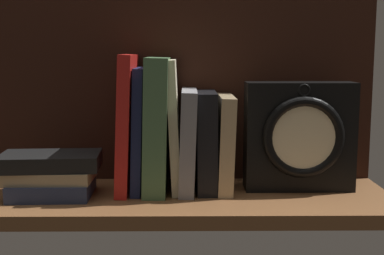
{
  "coord_description": "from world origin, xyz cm",
  "views": [
    {
      "loc": [
        1.67,
        -93.83,
        26.33
      ],
      "look_at": [
        2.66,
        3.7,
        11.93
      ],
      "focal_mm": 48.94,
      "sensor_mm": 36.0,
      "label": 1
    }
  ],
  "objects_px": {
    "book_green_romantic": "(157,124)",
    "book_black_skeptic": "(206,141)",
    "book_tan_shortstories": "(225,143)",
    "framed_clock": "(300,136)",
    "book_navy_bierce": "(139,129)",
    "book_gray_chess": "(188,140)",
    "book_cream_twain": "(174,126)",
    "book_red_requiem": "(127,123)",
    "book_stack_side": "(51,174)"
  },
  "relations": [
    {
      "from": "book_green_romantic",
      "to": "book_black_skeptic",
      "type": "bearing_deg",
      "value": 0.0
    },
    {
      "from": "book_tan_shortstories",
      "to": "book_black_skeptic",
      "type": "bearing_deg",
      "value": 180.0
    },
    {
      "from": "book_black_skeptic",
      "to": "framed_clock",
      "type": "bearing_deg",
      "value": -1.53
    },
    {
      "from": "book_navy_bierce",
      "to": "book_gray_chess",
      "type": "relative_size",
      "value": 1.22
    },
    {
      "from": "book_cream_twain",
      "to": "framed_clock",
      "type": "bearing_deg",
      "value": -1.14
    },
    {
      "from": "book_red_requiem",
      "to": "book_navy_bierce",
      "type": "distance_m",
      "value": 0.03
    },
    {
      "from": "book_gray_chess",
      "to": "book_stack_side",
      "type": "relative_size",
      "value": 1.04
    },
    {
      "from": "book_cream_twain",
      "to": "book_gray_chess",
      "type": "height_order",
      "value": "book_cream_twain"
    },
    {
      "from": "book_red_requiem",
      "to": "book_green_romantic",
      "type": "height_order",
      "value": "book_red_requiem"
    },
    {
      "from": "book_black_skeptic",
      "to": "book_gray_chess",
      "type": "bearing_deg",
      "value": 180.0
    },
    {
      "from": "book_cream_twain",
      "to": "book_stack_side",
      "type": "xyz_separation_m",
      "value": [
        -0.22,
        -0.04,
        -0.08
      ]
    },
    {
      "from": "book_black_skeptic",
      "to": "book_stack_side",
      "type": "distance_m",
      "value": 0.29
    },
    {
      "from": "book_navy_bierce",
      "to": "book_cream_twain",
      "type": "xyz_separation_m",
      "value": [
        0.07,
        0.0,
        0.01
      ]
    },
    {
      "from": "book_tan_shortstories",
      "to": "book_cream_twain",
      "type": "bearing_deg",
      "value": 180.0
    },
    {
      "from": "book_green_romantic",
      "to": "book_cream_twain",
      "type": "relative_size",
      "value": 1.02
    },
    {
      "from": "book_red_requiem",
      "to": "book_green_romantic",
      "type": "relative_size",
      "value": 1.02
    },
    {
      "from": "framed_clock",
      "to": "book_stack_side",
      "type": "distance_m",
      "value": 0.47
    },
    {
      "from": "book_red_requiem",
      "to": "book_tan_shortstories",
      "type": "bearing_deg",
      "value": 0.0
    },
    {
      "from": "book_tan_shortstories",
      "to": "framed_clock",
      "type": "distance_m",
      "value": 0.14
    },
    {
      "from": "book_green_romantic",
      "to": "book_cream_twain",
      "type": "bearing_deg",
      "value": 0.0
    },
    {
      "from": "book_red_requiem",
      "to": "book_cream_twain",
      "type": "distance_m",
      "value": 0.09
    },
    {
      "from": "book_red_requiem",
      "to": "book_black_skeptic",
      "type": "relative_size",
      "value": 1.37
    },
    {
      "from": "book_tan_shortstories",
      "to": "book_stack_side",
      "type": "relative_size",
      "value": 0.98
    },
    {
      "from": "book_navy_bierce",
      "to": "book_cream_twain",
      "type": "distance_m",
      "value": 0.07
    },
    {
      "from": "book_navy_bierce",
      "to": "book_tan_shortstories",
      "type": "distance_m",
      "value": 0.16
    },
    {
      "from": "book_green_romantic",
      "to": "book_gray_chess",
      "type": "xyz_separation_m",
      "value": [
        0.06,
        0.0,
        -0.03
      ]
    },
    {
      "from": "book_cream_twain",
      "to": "book_stack_side",
      "type": "distance_m",
      "value": 0.24
    },
    {
      "from": "book_black_skeptic",
      "to": "book_red_requiem",
      "type": "bearing_deg",
      "value": 180.0
    },
    {
      "from": "book_tan_shortstories",
      "to": "book_navy_bierce",
      "type": "bearing_deg",
      "value": 180.0
    },
    {
      "from": "book_navy_bierce",
      "to": "framed_clock",
      "type": "relative_size",
      "value": 1.13
    },
    {
      "from": "book_stack_side",
      "to": "book_navy_bierce",
      "type": "bearing_deg",
      "value": 15.44
    },
    {
      "from": "book_gray_chess",
      "to": "book_red_requiem",
      "type": "bearing_deg",
      "value": 180.0
    },
    {
      "from": "book_stack_side",
      "to": "book_gray_chess",
      "type": "bearing_deg",
      "value": 9.96
    },
    {
      "from": "book_cream_twain",
      "to": "book_green_romantic",
      "type": "bearing_deg",
      "value": 180.0
    },
    {
      "from": "book_navy_bierce",
      "to": "framed_clock",
      "type": "height_order",
      "value": "book_navy_bierce"
    },
    {
      "from": "book_red_requiem",
      "to": "book_navy_bierce",
      "type": "xyz_separation_m",
      "value": [
        0.02,
        0.0,
        -0.01
      ]
    },
    {
      "from": "book_navy_bierce",
      "to": "book_black_skeptic",
      "type": "bearing_deg",
      "value": 0.0
    },
    {
      "from": "book_navy_bierce",
      "to": "book_tan_shortstories",
      "type": "height_order",
      "value": "book_navy_bierce"
    },
    {
      "from": "book_red_requiem",
      "to": "book_cream_twain",
      "type": "xyz_separation_m",
      "value": [
        0.09,
        0.0,
        -0.0
      ]
    },
    {
      "from": "framed_clock",
      "to": "book_stack_side",
      "type": "relative_size",
      "value": 1.12
    },
    {
      "from": "book_navy_bierce",
      "to": "book_green_romantic",
      "type": "bearing_deg",
      "value": 0.0
    },
    {
      "from": "book_green_romantic",
      "to": "book_stack_side",
      "type": "xyz_separation_m",
      "value": [
        -0.19,
        -0.04,
        -0.09
      ]
    },
    {
      "from": "book_navy_bierce",
      "to": "book_black_skeptic",
      "type": "distance_m",
      "value": 0.13
    },
    {
      "from": "book_red_requiem",
      "to": "framed_clock",
      "type": "bearing_deg",
      "value": -0.83
    },
    {
      "from": "book_navy_bierce",
      "to": "book_tan_shortstories",
      "type": "bearing_deg",
      "value": 0.0
    },
    {
      "from": "book_cream_twain",
      "to": "book_gray_chess",
      "type": "relative_size",
      "value": 1.3
    },
    {
      "from": "book_green_romantic",
      "to": "framed_clock",
      "type": "bearing_deg",
      "value": -1.0
    },
    {
      "from": "framed_clock",
      "to": "book_stack_side",
      "type": "xyz_separation_m",
      "value": [
        -0.46,
        -0.04,
        -0.06
      ]
    },
    {
      "from": "book_black_skeptic",
      "to": "book_tan_shortstories",
      "type": "distance_m",
      "value": 0.04
    },
    {
      "from": "framed_clock",
      "to": "book_cream_twain",
      "type": "bearing_deg",
      "value": 178.86
    }
  ]
}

